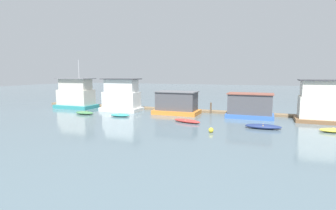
{
  "coord_description": "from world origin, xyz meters",
  "views": [
    {
      "loc": [
        13.56,
        -36.32,
        6.05
      ],
      "look_at": [
        0.0,
        -1.0,
        1.4
      ],
      "focal_mm": 28.0,
      "sensor_mm": 36.0,
      "label": 1
    }
  ],
  "objects_px": {
    "houseboat_teal": "(76,95)",
    "houseboat_brown": "(318,103)",
    "houseboat_blue": "(250,106)",
    "dinghy_yellow": "(335,130)",
    "dinghy_navy": "(263,126)",
    "mooring_post_centre": "(211,108)",
    "houseboat_orange": "(177,103)",
    "mooring_post_far_right": "(238,109)",
    "dinghy_teal": "(120,115)",
    "buoy_yellow": "(211,130)",
    "dinghy_green": "(84,113)",
    "dinghy_red": "(187,121)",
    "houseboat_white": "(121,97)"
  },
  "relations": [
    {
      "from": "houseboat_blue",
      "to": "dinghy_yellow",
      "type": "relative_size",
      "value": 1.91
    },
    {
      "from": "dinghy_teal",
      "to": "houseboat_blue",
      "type": "bearing_deg",
      "value": 17.75
    },
    {
      "from": "dinghy_green",
      "to": "dinghy_yellow",
      "type": "height_order",
      "value": "dinghy_green"
    },
    {
      "from": "mooring_post_centre",
      "to": "dinghy_red",
      "type": "bearing_deg",
      "value": -98.28
    },
    {
      "from": "mooring_post_centre",
      "to": "houseboat_orange",
      "type": "bearing_deg",
      "value": -154.15
    },
    {
      "from": "houseboat_blue",
      "to": "mooring_post_centre",
      "type": "xyz_separation_m",
      "value": [
        -5.71,
        1.82,
        -0.79
      ]
    },
    {
      "from": "houseboat_white",
      "to": "houseboat_orange",
      "type": "xyz_separation_m",
      "value": [
        9.3,
        0.15,
        -0.72
      ]
    },
    {
      "from": "dinghy_navy",
      "to": "mooring_post_far_right",
      "type": "relative_size",
      "value": 2.29
    },
    {
      "from": "houseboat_blue",
      "to": "dinghy_yellow",
      "type": "xyz_separation_m",
      "value": [
        8.81,
        -6.05,
        -1.41
      ]
    },
    {
      "from": "dinghy_yellow",
      "to": "buoy_yellow",
      "type": "xyz_separation_m",
      "value": [
        -11.86,
        -4.74,
        0.06
      ]
    },
    {
      "from": "houseboat_teal",
      "to": "mooring_post_far_right",
      "type": "bearing_deg",
      "value": 4.8
    },
    {
      "from": "dinghy_green",
      "to": "mooring_post_far_right",
      "type": "height_order",
      "value": "mooring_post_far_right"
    },
    {
      "from": "dinghy_navy",
      "to": "houseboat_brown",
      "type": "bearing_deg",
      "value": 47.51
    },
    {
      "from": "houseboat_orange",
      "to": "mooring_post_far_right",
      "type": "xyz_separation_m",
      "value": [
        8.59,
        2.25,
        -0.74
      ]
    },
    {
      "from": "mooring_post_far_right",
      "to": "buoy_yellow",
      "type": "xyz_separation_m",
      "value": [
        -1.29,
        -12.61,
        -0.57
      ]
    },
    {
      "from": "dinghy_yellow",
      "to": "mooring_post_far_right",
      "type": "xyz_separation_m",
      "value": [
        -10.57,
        7.87,
        0.63
      ]
    },
    {
      "from": "mooring_post_far_right",
      "to": "houseboat_blue",
      "type": "bearing_deg",
      "value": -45.98
    },
    {
      "from": "dinghy_yellow",
      "to": "dinghy_red",
      "type": "bearing_deg",
      "value": -178.45
    },
    {
      "from": "dinghy_red",
      "to": "dinghy_navy",
      "type": "relative_size",
      "value": 1.0
    },
    {
      "from": "houseboat_blue",
      "to": "dinghy_teal",
      "type": "relative_size",
      "value": 2.11
    },
    {
      "from": "houseboat_teal",
      "to": "dinghy_teal",
      "type": "xyz_separation_m",
      "value": [
        11.79,
        -4.99,
        -2.1
      ]
    },
    {
      "from": "dinghy_teal",
      "to": "mooring_post_centre",
      "type": "bearing_deg",
      "value": 32.79
    },
    {
      "from": "houseboat_orange",
      "to": "dinghy_green",
      "type": "relative_size",
      "value": 2.19
    },
    {
      "from": "dinghy_green",
      "to": "mooring_post_far_right",
      "type": "xyz_separation_m",
      "value": [
        21.14,
        7.46,
        0.61
      ]
    },
    {
      "from": "houseboat_brown",
      "to": "dinghy_yellow",
      "type": "xyz_separation_m",
      "value": [
        0.74,
        -5.94,
        -2.2
      ]
    },
    {
      "from": "dinghy_navy",
      "to": "buoy_yellow",
      "type": "height_order",
      "value": "buoy_yellow"
    },
    {
      "from": "dinghy_green",
      "to": "buoy_yellow",
      "type": "xyz_separation_m",
      "value": [
        19.85,
        -5.15,
        0.03
      ]
    },
    {
      "from": "dinghy_teal",
      "to": "buoy_yellow",
      "type": "bearing_deg",
      "value": -21.04
    },
    {
      "from": "houseboat_orange",
      "to": "mooring_post_centre",
      "type": "distance_m",
      "value": 5.22
    },
    {
      "from": "houseboat_teal",
      "to": "dinghy_teal",
      "type": "height_order",
      "value": "houseboat_teal"
    },
    {
      "from": "dinghy_teal",
      "to": "dinghy_yellow",
      "type": "distance_m",
      "value": 25.79
    },
    {
      "from": "dinghy_red",
      "to": "mooring_post_centre",
      "type": "height_order",
      "value": "mooring_post_centre"
    },
    {
      "from": "houseboat_orange",
      "to": "dinghy_navy",
      "type": "height_order",
      "value": "houseboat_orange"
    },
    {
      "from": "houseboat_teal",
      "to": "houseboat_orange",
      "type": "height_order",
      "value": "houseboat_teal"
    },
    {
      "from": "houseboat_white",
      "to": "dinghy_green",
      "type": "xyz_separation_m",
      "value": [
        -3.25,
        -5.06,
        -2.08
      ]
    },
    {
      "from": "houseboat_orange",
      "to": "dinghy_green",
      "type": "distance_m",
      "value": 13.65
    },
    {
      "from": "dinghy_green",
      "to": "houseboat_teal",
      "type": "bearing_deg",
      "value": 138.45
    },
    {
      "from": "dinghy_navy",
      "to": "dinghy_red",
      "type": "bearing_deg",
      "value": 177.32
    },
    {
      "from": "houseboat_blue",
      "to": "dinghy_navy",
      "type": "height_order",
      "value": "houseboat_blue"
    },
    {
      "from": "dinghy_teal",
      "to": "buoy_yellow",
      "type": "xyz_separation_m",
      "value": [
        13.92,
        -5.36,
        0.07
      ]
    },
    {
      "from": "dinghy_navy",
      "to": "mooring_post_centre",
      "type": "relative_size",
      "value": 2.33
    },
    {
      "from": "dinghy_green",
      "to": "mooring_post_far_right",
      "type": "distance_m",
      "value": 22.42
    },
    {
      "from": "houseboat_blue",
      "to": "dinghy_navy",
      "type": "xyz_separation_m",
      "value": [
        1.86,
        -6.88,
        -1.36
      ]
    },
    {
      "from": "houseboat_teal",
      "to": "houseboat_brown",
      "type": "height_order",
      "value": "houseboat_teal"
    },
    {
      "from": "houseboat_blue",
      "to": "dinghy_red",
      "type": "bearing_deg",
      "value": -136.89
    },
    {
      "from": "houseboat_orange",
      "to": "dinghy_green",
      "type": "bearing_deg",
      "value": -157.46
    },
    {
      "from": "houseboat_teal",
      "to": "dinghy_yellow",
      "type": "relative_size",
      "value": 2.55
    },
    {
      "from": "dinghy_navy",
      "to": "dinghy_yellow",
      "type": "height_order",
      "value": "dinghy_navy"
    },
    {
      "from": "dinghy_teal",
      "to": "dinghy_navy",
      "type": "distance_m",
      "value": 18.89
    },
    {
      "from": "mooring_post_centre",
      "to": "buoy_yellow",
      "type": "bearing_deg",
      "value": -78.11
    }
  ]
}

